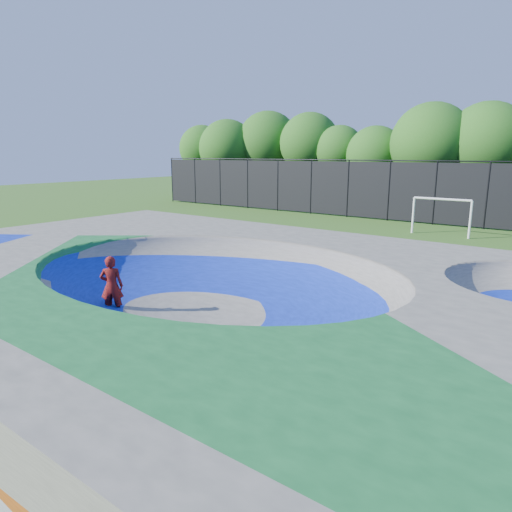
{
  "coord_description": "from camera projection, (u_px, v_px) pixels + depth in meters",
  "views": [
    {
      "loc": [
        8.28,
        -8.96,
        4.48
      ],
      "look_at": [
        -0.68,
        3.0,
        1.1
      ],
      "focal_mm": 32.0,
      "sensor_mm": 36.0,
      "label": 1
    }
  ],
  "objects": [
    {
      "name": "ground",
      "position": [
        211.0,
        316.0,
        12.83
      ],
      "size": [
        120.0,
        120.0,
        0.0
      ],
      "primitive_type": "plane",
      "color": "#2E5A19",
      "rests_on": "ground"
    },
    {
      "name": "skate_deck",
      "position": [
        211.0,
        291.0,
        12.66
      ],
      "size": [
        22.0,
        14.0,
        1.5
      ],
      "primitive_type": "cube",
      "color": "gray",
      "rests_on": "ground"
    },
    {
      "name": "skater",
      "position": [
        112.0,
        286.0,
        12.69
      ],
      "size": [
        0.74,
        0.72,
        1.72
      ],
      "primitive_type": "imported",
      "rotation": [
        0.0,
        0.0,
        3.87
      ],
      "color": "red",
      "rests_on": "ground"
    },
    {
      "name": "skateboard",
      "position": [
        114.0,
        314.0,
        12.88
      ],
      "size": [
        0.73,
        0.68,
        0.05
      ],
      "primitive_type": "cube",
      "rotation": [
        0.0,
        0.0,
        0.72
      ],
      "color": "black",
      "rests_on": "ground"
    },
    {
      "name": "soccer_goal",
      "position": [
        441.0,
        210.0,
        25.0
      ],
      "size": [
        3.15,
        0.12,
        2.08
      ],
      "color": "white",
      "rests_on": "ground"
    },
    {
      "name": "fence",
      "position": [
        435.0,
        192.0,
        28.76
      ],
      "size": [
        48.09,
        0.09,
        4.04
      ],
      "color": "black",
      "rests_on": "ground"
    },
    {
      "name": "treeline",
      "position": [
        443.0,
        145.0,
        32.46
      ],
      "size": [
        53.62,
        7.91,
        8.33
      ],
      "color": "#482F24",
      "rests_on": "ground"
    }
  ]
}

